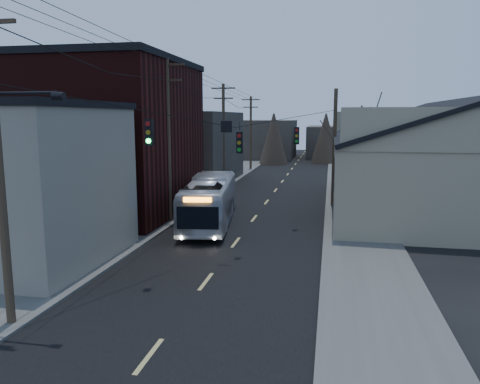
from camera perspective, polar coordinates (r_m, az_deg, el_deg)
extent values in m
cube|color=black|center=(40.12, 4.02, -0.22)|extent=(9.00, 110.00, 0.02)
cube|color=#474744|center=(41.38, -4.94, 0.12)|extent=(4.00, 110.00, 0.12)
cube|color=#474744|center=(39.87, 13.34, -0.44)|extent=(4.00, 110.00, 0.12)
cube|color=gray|center=(23.08, -25.71, 0.71)|extent=(8.00, 8.00, 7.00)
cube|color=black|center=(32.83, -15.83, 6.14)|extent=(10.00, 12.00, 10.00)
cube|color=#36302B|center=(47.58, -6.51, 5.44)|extent=(9.00, 14.00, 7.00)
cube|color=gray|center=(35.51, 24.34, 1.82)|extent=(16.00, 20.00, 5.00)
cube|color=black|center=(34.56, 18.23, 8.32)|extent=(8.16, 20.60, 2.86)
cube|color=#36302B|center=(75.15, 2.75, 6.45)|extent=(10.00, 12.00, 6.00)
cube|color=#36302B|center=(79.43, 12.64, 6.02)|extent=(12.00, 14.00, 5.00)
cone|color=black|center=(29.50, 14.34, 3.17)|extent=(0.40, 0.40, 7.20)
cylinder|color=#382B1E|center=(29.02, -8.72, 6.03)|extent=(0.28, 0.28, 10.00)
cube|color=#382B1E|center=(29.15, -8.94, 15.09)|extent=(2.20, 0.12, 0.12)
cylinder|color=#382B1E|center=(43.44, -2.02, 6.80)|extent=(0.28, 0.28, 9.50)
cube|color=#382B1E|center=(43.48, -2.06, 12.53)|extent=(2.20, 0.12, 0.12)
cylinder|color=#382B1E|center=(58.16, 1.32, 7.15)|extent=(0.28, 0.28, 9.00)
cube|color=#382B1E|center=(58.16, 1.33, 11.19)|extent=(2.20, 0.12, 0.12)
cylinder|color=#382B1E|center=(34.38, 11.41, 5.17)|extent=(0.28, 0.28, 8.50)
cube|color=black|center=(18.11, -10.99, 7.16)|extent=(0.28, 0.20, 1.00)
cube|color=black|center=(21.73, -0.04, 6.05)|extent=(0.28, 0.20, 1.00)
cube|color=black|center=(27.39, 6.93, 6.83)|extent=(0.28, 0.20, 1.00)
imported|color=#A8ABB4|center=(28.64, -3.69, -1.05)|extent=(3.87, 10.74, 2.93)
imported|color=#AAADB2|center=(38.42, -2.79, 0.32)|extent=(1.47, 3.92, 1.28)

